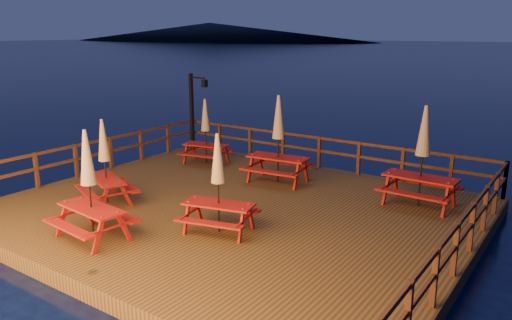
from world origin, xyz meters
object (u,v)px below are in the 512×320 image
at_px(lamp_post, 195,104).
at_px(picnic_table_1, 105,160).
at_px(picnic_table_0, 206,130).
at_px(picnic_table_2, 278,138).

relative_size(lamp_post, picnic_table_1, 1.29).
bearing_deg(lamp_post, picnic_table_0, -39.24).
bearing_deg(picnic_table_0, picnic_table_2, -19.36).
distance_m(picnic_table_0, picnic_table_2, 3.37).
bearing_deg(picnic_table_0, picnic_table_1, -95.19).
relative_size(picnic_table_0, picnic_table_1, 0.99).
bearing_deg(picnic_table_1, picnic_table_2, 79.00).
xyz_separation_m(picnic_table_1, picnic_table_2, (2.81, 4.34, 0.20)).
bearing_deg(picnic_table_1, picnic_table_0, 118.13).
distance_m(lamp_post, picnic_table_2, 5.49).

